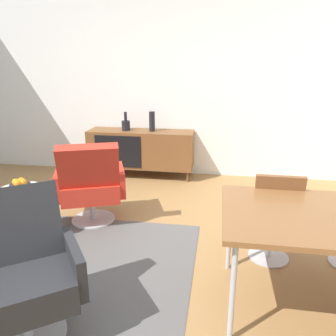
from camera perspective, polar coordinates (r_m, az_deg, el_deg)
ground_plane at (r=3.07m, az=-7.09°, el=-15.75°), size 8.32×8.32×0.00m
wall_back at (r=5.11m, az=0.52°, el=14.51°), size 6.80×0.12×2.80m
sideboard at (r=5.05m, az=-4.74°, el=3.36°), size 1.60×0.45×0.72m
vase_cobalt at (r=5.03m, az=-7.37°, el=7.51°), size 0.13×0.13×0.28m
vase_sculptural_dark at (r=4.92m, az=-2.81°, el=8.12°), size 0.09×0.09×0.29m
dining_chair_back_left at (r=2.96m, az=18.00°, el=-7.48°), size 0.40×0.43×0.86m
lounge_chair_red at (r=3.60m, az=-13.36°, el=-2.56°), size 0.85×0.83×0.95m
armchair_black_shell at (r=2.33m, az=-24.68°, el=-15.67°), size 0.90×0.89×0.95m
side_table_round at (r=3.57m, az=-23.89°, el=-6.34°), size 0.44×0.44×0.52m
fruit_bowl at (r=3.49m, az=-24.40°, el=-2.70°), size 0.20×0.20×0.11m
area_rug at (r=3.15m, az=-16.73°, el=-15.36°), size 2.20×1.70×0.01m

